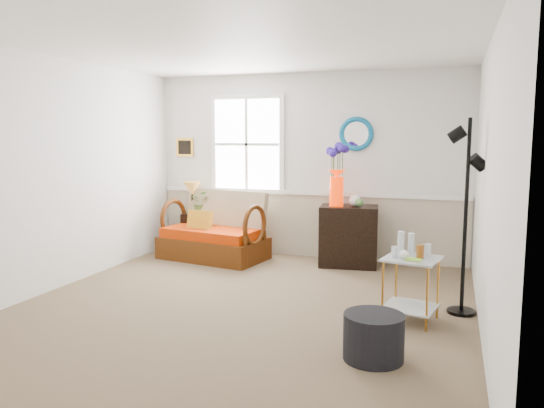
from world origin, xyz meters
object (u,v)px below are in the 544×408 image
(floor_lamp, at_px, (466,218))
(cabinet, at_px, (349,236))
(ottoman, at_px, (374,337))
(lamp_stand, at_px, (194,232))
(loveseat, at_px, (213,226))
(side_table, at_px, (411,290))

(floor_lamp, bearing_deg, cabinet, 136.53)
(cabinet, distance_m, floor_lamp, 2.16)
(floor_lamp, xyz_separation_m, ottoman, (-0.66, -1.37, -0.77))
(lamp_stand, xyz_separation_m, cabinet, (2.39, -0.20, 0.12))
(loveseat, bearing_deg, cabinet, 16.30)
(lamp_stand, bearing_deg, cabinet, -4.68)
(loveseat, height_order, ottoman, loveseat)
(cabinet, relative_size, floor_lamp, 0.42)
(loveseat, bearing_deg, floor_lamp, -12.06)
(side_table, bearing_deg, ottoman, -101.70)
(lamp_stand, distance_m, side_table, 3.96)
(side_table, relative_size, floor_lamp, 0.32)
(loveseat, bearing_deg, side_table, -21.37)
(ottoman, bearing_deg, lamp_stand, 135.33)
(lamp_stand, xyz_separation_m, floor_lamp, (3.80, -1.73, 0.66))
(loveseat, xyz_separation_m, ottoman, (2.63, -2.69, -0.29))
(floor_lamp, relative_size, ottoman, 4.03)
(loveseat, bearing_deg, lamp_stand, 151.35)
(lamp_stand, relative_size, floor_lamp, 0.30)
(cabinet, xyz_separation_m, side_table, (0.95, -1.93, -0.10))
(loveseat, height_order, side_table, loveseat)
(floor_lamp, bearing_deg, lamp_stand, 159.49)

